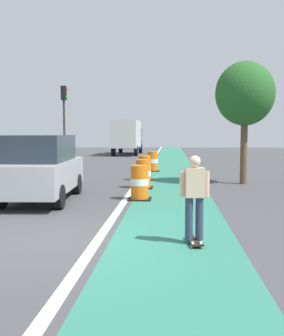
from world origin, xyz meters
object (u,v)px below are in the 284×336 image
Objects in this scene: traffic_barrel_back at (145,168)px; traffic_light_corner at (64,111)px; skateboarder_on_lane at (194,197)px; parked_suv_nearest at (42,167)px; traffic_barrel_front at (140,183)px; pedestrian_crossing at (22,159)px; traffic_barrel_far at (153,162)px; delivery_truck_down_block at (127,135)px; street_tree_sidewalk at (245,94)px; traffic_barrel_mid at (143,174)px.

traffic_barrel_back is 0.21× the size of traffic_light_corner.
parked_suv_nearest reaches higher than skateboarder_on_lane.
traffic_barrel_front is 8.92m from pedestrian_crossing.
skateboarder_on_lane is 5.28m from traffic_barrel_front.
parked_suv_nearest reaches higher than traffic_barrel_far.
street_tree_sidewalk is at bearing -71.92° from delivery_truck_down_block.
skateboarder_on_lane is 0.22× the size of delivery_truck_down_block.
pedestrian_crossing is at bearing -153.10° from traffic_barrel_far.
traffic_barrel_front is 0.14× the size of delivery_truck_down_block.
pedestrian_crossing is (-0.24, -7.04, -2.64)m from traffic_light_corner.
traffic_barrel_back and traffic_barrel_far have the same top height.
traffic_barrel_back is 21.26m from delivery_truck_down_block.
traffic_barrel_mid and traffic_barrel_back have the same top height.
pedestrian_crossing reaches higher than traffic_barrel_back.
traffic_barrel_front is at bearing -66.22° from traffic_light_corner.
traffic_light_corner reaches higher than parked_suv_nearest.
skateboarder_on_lane is at bearing -105.07° from street_tree_sidewalk.
traffic_barrel_front is at bearing -132.53° from street_tree_sidewalk.
traffic_barrel_back is (-0.19, 5.31, 0.00)m from traffic_barrel_front.
skateboarder_on_lane is 13.79m from pedestrian_crossing.
traffic_light_corner is (-7.37, 18.54, 2.59)m from skateboarder_on_lane.
traffic_light_corner reaches higher than skateboarder_on_lane.
delivery_truck_down_block is (-3.19, 16.76, 1.31)m from traffic_barrel_far.
street_tree_sidewalk is (6.99, 4.70, 2.63)m from parked_suv_nearest.
skateboarder_on_lane is 1.55× the size of traffic_barrel_far.
traffic_barrel_mid is at bearing -90.39° from traffic_barrel_far.
delivery_truck_down_block is at bearing 97.58° from traffic_barrel_mid.
traffic_barrel_far is 0.14× the size of delivery_truck_down_block.
parked_suv_nearest is 4.31× the size of traffic_barrel_mid.
pedestrian_crossing is at bearing 148.57° from traffic_barrel_mid.
traffic_barrel_front is at bearing -46.15° from pedestrian_crossing.
delivery_truck_down_block is at bearing 96.96° from traffic_barrel_front.
traffic_barrel_front is at bearing -87.97° from traffic_barrel_back.
traffic_barrel_mid is at bearing -158.01° from street_tree_sidewalk.
traffic_barrel_front is at bearing -89.88° from traffic_barrel_far.
traffic_barrel_mid is (-0.07, 2.70, 0.00)m from traffic_barrel_front.
parked_suv_nearest is 2.92× the size of pedestrian_crossing.
delivery_truck_down_block reaches higher than parked_suv_nearest.
traffic_barrel_far is at bearing -79.22° from delivery_truck_down_block.
pedestrian_crossing is at bearing 114.88° from parked_suv_nearest.
skateboarder_on_lane is 7.92m from traffic_barrel_mid.
parked_suv_nearest is 26.70m from delivery_truck_down_block.
delivery_truck_down_block reaches higher than pedestrian_crossing.
traffic_barrel_mid is 23.87m from delivery_truck_down_block.
street_tree_sidewalk is at bearing 74.93° from skateboarder_on_lane.
delivery_truck_down_block is at bearing 98.43° from skateboarder_on_lane.
pedestrian_crossing is at bearing 123.51° from skateboarder_on_lane.
pedestrian_crossing is at bearing -98.48° from delivery_truck_down_block.
skateboarder_on_lane reaches higher than traffic_barrel_front.
pedestrian_crossing is (-5.99, 1.12, 0.33)m from traffic_barrel_back.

